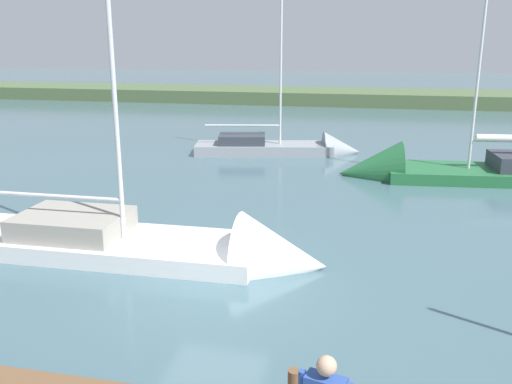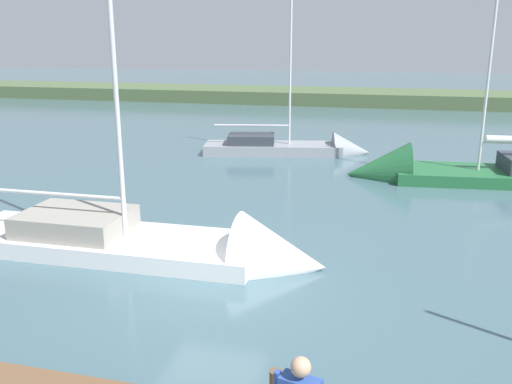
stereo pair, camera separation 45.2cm
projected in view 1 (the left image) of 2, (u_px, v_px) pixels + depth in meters
The scene contains 5 objects.
ground_plane at pixel (212, 285), 13.09m from camera, with size 200.00×200.00×0.00m, color #42606B.
far_shoreline at pixel (337, 103), 52.50m from camera, with size 180.00×8.00×2.40m, color #4C603D.
sailboat_far_left at pixel (437, 174), 23.34m from camera, with size 11.11×3.93×11.44m.
sailboat_mid_channel at pixel (290, 150), 28.51m from camera, with size 8.84×3.79×11.00m.
sailboat_near_dock at pixel (174, 251), 14.69m from camera, with size 10.46×2.68×11.82m.
Camera 1 is at (-3.61, 11.50, 5.67)m, focal length 38.08 mm.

